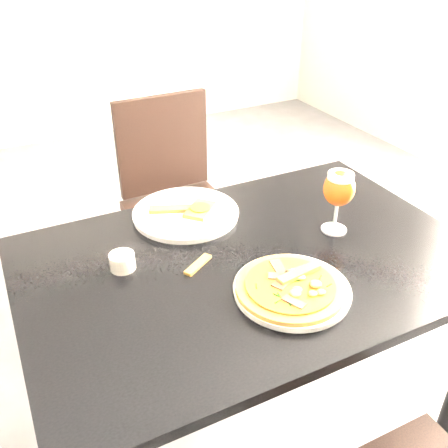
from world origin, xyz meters
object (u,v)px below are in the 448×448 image
dining_table (250,284)px  chair_far (177,198)px  pizza (290,286)px  beer_glass (339,189)px

dining_table → chair_far: (0.12, 0.82, -0.16)m
dining_table → pizza: pizza is taller
dining_table → beer_glass: bearing=2.6°
pizza → beer_glass: bearing=33.7°
pizza → beer_glass: (0.28, 0.18, 0.11)m
pizza → beer_glass: size_ratio=1.40×
dining_table → beer_glass: 0.36m
chair_far → pizza: bearing=-97.2°
pizza → beer_glass: 0.35m
beer_glass → pizza: bearing=-146.3°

